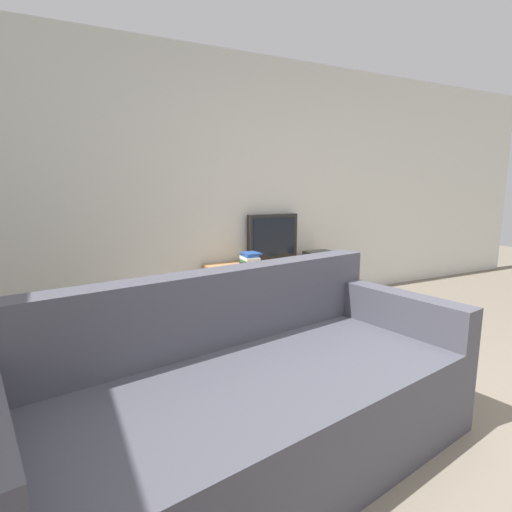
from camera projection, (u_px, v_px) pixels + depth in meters
The scene contains 7 objects.
wall_back at pixel (238, 185), 4.14m from camera, with size 9.00×0.06×2.60m.
tv_stand at pixel (279, 285), 4.22m from camera, with size 1.54×0.47×0.51m.
television at pixel (273, 237), 4.32m from camera, with size 0.57×0.09×0.48m.
couch at pixel (251, 403), 1.86m from camera, with size 2.30×1.30×0.86m.
book_stack at pixel (250, 259), 3.96m from camera, with size 0.18×0.23×0.13m.
remote_on_stand at pixel (294, 261), 4.17m from camera, with size 0.07×0.19×0.02m.
set_top_box at pixel (320, 255), 4.39m from camera, with size 0.31×0.24×0.07m.
Camera 1 is at (-1.74, -0.80, 1.29)m, focal length 28.00 mm.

